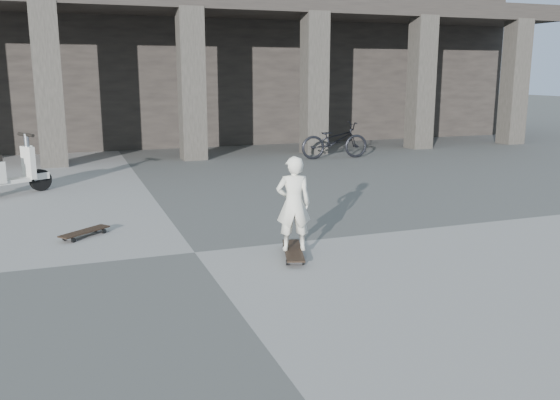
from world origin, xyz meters
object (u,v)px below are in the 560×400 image
object	(u,v)px
longboard	(293,251)
skateboard_spare	(85,232)
child	(294,204)
bicycle	(335,140)

from	to	relation	value
longboard	skateboard_spare	distance (m)	3.14
child	longboard	bearing A→B (deg)	166.82
child	bicycle	xyz separation A→B (m)	(4.31, 7.92, -0.20)
longboard	bicycle	size ratio (longest dim) A/B	0.52
skateboard_spare	child	xyz separation A→B (m)	(2.50, -1.91, 0.63)
longboard	bicycle	distance (m)	9.03
longboard	skateboard_spare	bearing A→B (deg)	69.51
longboard	skateboard_spare	world-z (taller)	longboard
skateboard_spare	bicycle	world-z (taller)	bicycle
skateboard_spare	bicycle	xyz separation A→B (m)	(6.80, 6.02, 0.43)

